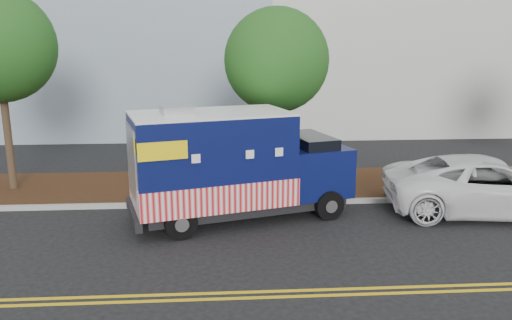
{
  "coord_description": "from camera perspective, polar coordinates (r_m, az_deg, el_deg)",
  "views": [
    {
      "loc": [
        -0.56,
        -14.22,
        5.28
      ],
      "look_at": [
        0.41,
        0.6,
        1.72
      ],
      "focal_mm": 35.0,
      "sensor_mm": 36.0,
      "label": 1
    }
  ],
  "objects": [
    {
      "name": "ground",
      "position": [
        15.17,
        -1.4,
        -6.89
      ],
      "size": [
        120.0,
        120.0,
        0.0
      ],
      "primitive_type": "plane",
      "color": "black",
      "rests_on": "ground"
    },
    {
      "name": "white_car",
      "position": [
        17.17,
        25.09,
        -2.66
      ],
      "size": [
        6.7,
        3.76,
        1.77
      ],
      "primitive_type": "imported",
      "rotation": [
        0.0,
        0.0,
        1.44
      ],
      "color": "white",
      "rests_on": "ground"
    },
    {
      "name": "centerline_near",
      "position": [
        11.11,
        -0.41,
        -14.85
      ],
      "size": [
        120.0,
        0.1,
        0.01
      ],
      "primitive_type": "cube",
      "color": "gold",
      "rests_on": "ground"
    },
    {
      "name": "curb",
      "position": [
        16.47,
        -1.6,
        -4.95
      ],
      "size": [
        120.0,
        0.18,
        0.15
      ],
      "primitive_type": "cube",
      "color": "#9E9E99",
      "rests_on": "ground"
    },
    {
      "name": "sign_post",
      "position": [
        16.71,
        -11.66,
        -0.94
      ],
      "size": [
        0.06,
        0.06,
        2.4
      ],
      "primitive_type": "cube",
      "color": "#473828",
      "rests_on": "ground"
    },
    {
      "name": "mulch_strip",
      "position": [
        18.47,
        -1.85,
        -2.9
      ],
      "size": [
        120.0,
        4.0,
        0.15
      ],
      "primitive_type": "cube",
      "color": "#32180D",
      "rests_on": "ground"
    },
    {
      "name": "centerline_far",
      "position": [
        10.89,
        -0.33,
        -15.47
      ],
      "size": [
        120.0,
        0.1,
        0.01
      ],
      "primitive_type": "cube",
      "color": "gold",
      "rests_on": "ground"
    },
    {
      "name": "food_truck",
      "position": [
        14.9,
        -2.92,
        -0.89
      ],
      "size": [
        7.04,
        4.14,
        3.51
      ],
      "rotation": [
        0.0,
        0.0,
        0.28
      ],
      "color": "black",
      "rests_on": "ground"
    },
    {
      "name": "tree_b",
      "position": [
        17.86,
        2.36,
        11.29
      ],
      "size": [
        3.69,
        3.69,
        6.46
      ],
      "color": "#38281C",
      "rests_on": "ground"
    }
  ]
}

